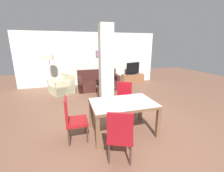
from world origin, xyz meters
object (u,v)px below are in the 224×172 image
(armchair, at_px, (62,87))
(dining_table, at_px, (123,109))
(coffee_table, at_px, (105,90))
(bottle, at_px, (105,84))
(dining_chair_head_left, at_px, (73,118))
(tv_stand, at_px, (133,78))
(floor_lamp, at_px, (49,60))
(dining_chair_near_left, at_px, (120,134))
(tv_screen, at_px, (133,69))
(dining_chair_far_right, at_px, (124,98))
(sofa, at_px, (98,83))

(armchair, bearing_deg, dining_table, 175.00)
(coffee_table, xyz_separation_m, bottle, (-0.03, -0.07, 0.30))
(dining_chair_head_left, bearing_deg, tv_stand, 143.15)
(armchair, distance_m, bottle, 1.94)
(dining_chair_head_left, distance_m, tv_stand, 5.82)
(dining_chair_head_left, xyz_separation_m, coffee_table, (1.42, 2.81, -0.33))
(dining_chair_head_left, distance_m, floor_lamp, 4.36)
(dining_chair_near_left, bearing_deg, coffee_table, 103.08)
(armchair, height_order, tv_stand, armchair)
(dining_chair_head_left, xyz_separation_m, tv_stand, (3.49, 4.65, -0.31))
(armchair, bearing_deg, tv_stand, -101.96)
(coffee_table, bearing_deg, dining_chair_head_left, -116.85)
(dining_chair_near_left, relative_size, tv_screen, 1.10)
(bottle, distance_m, floor_lamp, 2.78)
(dining_table, xyz_separation_m, armchair, (-1.47, 3.62, -0.32))
(dining_table, height_order, floor_lamp, floor_lamp)
(dining_chair_far_right, bearing_deg, dining_table, 90.00)
(dining_table, xyz_separation_m, dining_chair_head_left, (-1.15, 0.00, -0.07))
(sofa, xyz_separation_m, bottle, (0.06, -1.08, 0.21))
(tv_stand, distance_m, tv_screen, 0.55)
(dining_chair_near_left, height_order, bottle, dining_chair_near_left)
(floor_lamp, bearing_deg, dining_chair_far_right, -55.14)
(dining_chair_far_right, relative_size, coffee_table, 1.41)
(dining_chair_head_left, distance_m, coffee_table, 3.17)
(dining_table, relative_size, armchair, 1.27)
(dining_chair_near_left, relative_size, dining_chair_head_left, 1.00)
(dining_chair_near_left, distance_m, coffee_table, 3.75)
(dining_chair_near_left, height_order, tv_stand, dining_chair_near_left)
(dining_chair_far_right, height_order, tv_screen, tv_screen)
(dining_chair_near_left, bearing_deg, dining_chair_far_right, 90.06)
(dining_table, xyz_separation_m, floor_lamp, (-1.95, 4.20, 0.78))
(dining_chair_near_left, distance_m, sofa, 4.72)
(sofa, bearing_deg, dining_table, 87.40)
(dining_chair_far_right, bearing_deg, bottle, -63.25)
(dining_table, bearing_deg, dining_chair_far_right, 67.20)
(armchair, distance_m, floor_lamp, 1.33)
(sofa, bearing_deg, armchair, 6.70)
(dining_chair_far_right, bearing_deg, dining_chair_near_left, 89.94)
(sofa, height_order, tv_screen, tv_screen)
(dining_chair_far_right, height_order, armchair, dining_chair_far_right)
(dining_chair_far_right, xyz_separation_m, armchair, (-1.84, 2.75, -0.25))
(dining_chair_far_right, xyz_separation_m, tv_screen, (1.97, 3.78, 0.24))
(sofa, height_order, tv_stand, sofa)
(dining_chair_near_left, xyz_separation_m, sofa, (0.54, 4.68, -0.24))
(dining_table, relative_size, floor_lamp, 0.90)
(dining_table, xyz_separation_m, dining_chair_far_right, (0.37, 0.87, -0.07))
(sofa, relative_size, coffee_table, 2.68)
(dining_table, bearing_deg, floor_lamp, 114.94)
(dining_chair_head_left, relative_size, sofa, 0.53)
(dining_chair_near_left, bearing_deg, armchair, 126.72)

